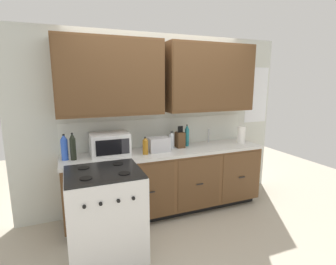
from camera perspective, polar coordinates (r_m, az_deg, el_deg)
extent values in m
plane|color=#B2A893|center=(3.62, 1.73, -19.06)|extent=(8.00, 8.00, 0.00)
cube|color=silver|center=(3.76, -1.98, 2.25)|extent=(3.94, 0.05, 2.48)
cube|color=silver|center=(3.75, -1.81, 0.15)|extent=(2.74, 0.01, 0.40)
cube|color=brown|center=(3.34, -12.65, 11.89)|extent=(1.32, 0.34, 0.95)
cube|color=brown|center=(3.17, -12.12, 11.97)|extent=(1.30, 0.01, 0.89)
cube|color=brown|center=(3.84, 9.22, 11.88)|extent=(1.32, 0.34, 0.95)
cube|color=brown|center=(3.69, 10.65, 11.87)|extent=(1.30, 0.01, 0.89)
cube|color=white|center=(4.58, 19.02, 7.84)|extent=(0.44, 0.01, 0.90)
cube|color=black|center=(3.87, -0.30, -16.15)|extent=(2.69, 0.48, 0.10)
cube|color=brown|center=(3.66, -0.13, -10.31)|extent=(2.74, 0.60, 0.77)
cube|color=brown|center=(3.17, -16.06, -14.32)|extent=(0.63, 0.01, 0.71)
cube|color=black|center=(3.16, -16.03, -14.54)|extent=(0.10, 0.01, 0.01)
cube|color=brown|center=(3.29, -3.81, -12.89)|extent=(0.63, 0.01, 0.71)
cube|color=black|center=(3.28, -3.73, -13.09)|extent=(0.10, 0.01, 0.01)
cube|color=brown|center=(3.55, 6.99, -11.14)|extent=(0.63, 0.01, 0.71)
cube|color=black|center=(3.54, 7.09, -11.32)|extent=(0.10, 0.01, 0.01)
cube|color=brown|center=(3.90, 15.96, -9.37)|extent=(0.63, 0.01, 0.71)
cube|color=black|center=(3.90, 16.09, -9.53)|extent=(0.10, 0.01, 0.01)
cube|color=silver|center=(3.54, -0.14, -4.21)|extent=(2.77, 0.63, 0.04)
cube|color=#A8AAAF|center=(3.90, 10.30, -2.84)|extent=(0.56, 0.38, 0.02)
cube|color=white|center=(2.90, -13.70, -17.27)|extent=(0.76, 0.66, 0.92)
cube|color=black|center=(2.71, -14.16, -8.47)|extent=(0.74, 0.65, 0.02)
cylinder|color=black|center=(2.54, -17.75, -9.68)|extent=(0.12, 0.12, 0.01)
cylinder|color=black|center=(2.58, -9.67, -8.93)|extent=(0.12, 0.12, 0.01)
cylinder|color=black|center=(2.84, -18.25, -7.48)|extent=(0.12, 0.12, 0.01)
cylinder|color=black|center=(2.88, -11.05, -6.85)|extent=(0.12, 0.12, 0.01)
cylinder|color=black|center=(2.44, -18.10, -15.39)|extent=(0.03, 0.02, 0.03)
cylinder|color=black|center=(2.45, -14.73, -15.09)|extent=(0.03, 0.02, 0.03)
cylinder|color=black|center=(2.47, -10.93, -14.68)|extent=(0.03, 0.02, 0.03)
cylinder|color=black|center=(2.50, -7.68, -14.29)|extent=(0.03, 0.02, 0.03)
cube|color=white|center=(3.36, -12.82, -2.50)|extent=(0.48, 0.36, 0.28)
cube|color=black|center=(3.17, -12.99, -3.30)|extent=(0.31, 0.01, 0.19)
cube|color=#28282D|center=(3.21, -9.41, -3.00)|extent=(0.10, 0.01, 0.19)
cube|color=#B7B7BC|center=(3.44, -2.08, -2.66)|extent=(0.28, 0.18, 0.19)
cube|color=black|center=(3.41, -2.88, -1.25)|extent=(0.02, 0.13, 0.01)
cube|color=black|center=(3.44, -1.31, -1.12)|extent=(0.02, 0.13, 0.01)
cube|color=#52361E|center=(3.65, 2.67, -1.63)|extent=(0.11, 0.14, 0.22)
cylinder|color=black|center=(3.60, 2.32, 0.70)|extent=(0.02, 0.02, 0.09)
cylinder|color=black|center=(3.60, 2.61, 0.72)|extent=(0.02, 0.02, 0.09)
cylinder|color=black|center=(3.61, 2.90, 0.75)|extent=(0.02, 0.02, 0.09)
cylinder|color=black|center=(3.62, 3.19, 0.77)|extent=(0.02, 0.02, 0.09)
cylinder|color=#B2B5BA|center=(4.03, 9.00, -0.69)|extent=(0.02, 0.02, 0.20)
cylinder|color=white|center=(4.05, 15.95, -0.48)|extent=(0.12, 0.12, 0.26)
cylinder|color=black|center=(3.26, -20.33, -3.49)|extent=(0.07, 0.07, 0.26)
cone|color=black|center=(3.22, -20.53, -0.66)|extent=(0.06, 0.06, 0.07)
cylinder|color=black|center=(3.22, -20.56, -0.23)|extent=(0.02, 0.02, 0.02)
cylinder|color=#1E707A|center=(3.73, 4.22, -1.10)|extent=(0.06, 0.06, 0.25)
cone|color=#1E707A|center=(3.70, 4.26, 1.28)|extent=(0.06, 0.06, 0.06)
cylinder|color=black|center=(3.70, 4.26, 1.64)|extent=(0.02, 0.02, 0.02)
cylinder|color=blue|center=(3.29, -21.98, -3.57)|extent=(0.08, 0.08, 0.25)
cone|color=blue|center=(3.26, -22.18, -0.89)|extent=(0.07, 0.07, 0.06)
cylinder|color=black|center=(3.26, -22.21, -0.49)|extent=(0.03, 0.03, 0.02)
cylinder|color=#9E6619|center=(3.31, -5.04, -3.30)|extent=(0.07, 0.07, 0.18)
cone|color=#9E6619|center=(3.29, -5.08, -1.37)|extent=(0.07, 0.07, 0.05)
cylinder|color=black|center=(3.28, -5.08, -1.12)|extent=(0.03, 0.03, 0.02)
cylinder|color=silver|center=(3.62, 0.81, -1.98)|extent=(0.08, 0.08, 0.19)
cone|color=silver|center=(3.59, 0.81, -0.16)|extent=(0.07, 0.07, 0.05)
cylinder|color=black|center=(3.59, 0.81, 0.09)|extent=(0.03, 0.03, 0.02)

